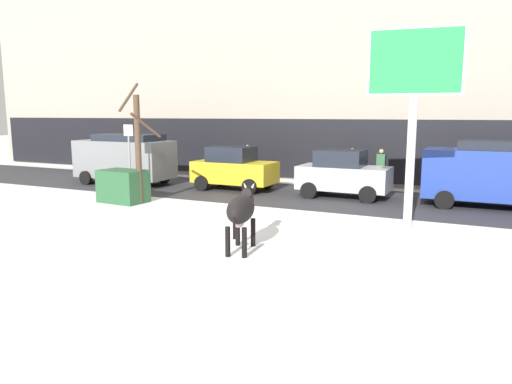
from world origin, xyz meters
TOP-DOWN VIEW (x-y plane):
  - ground_plane at (0.00, 0.00)m, footprint 120.00×120.00m
  - road_strip at (0.00, 8.51)m, footprint 60.00×5.60m
  - building_facade at (0.00, 15.12)m, footprint 44.00×6.10m
  - cow_black at (1.09, 0.51)m, footprint 0.92×1.94m
  - billboard at (4.34, 4.57)m, footprint 2.53×0.51m
  - car_grey_van at (-8.84, 8.03)m, footprint 4.60×2.13m
  - car_yellow_hatchback at (-3.48, 8.72)m, footprint 3.50×1.92m
  - car_silver_hatchback at (1.28, 8.85)m, footprint 3.50×1.92m
  - car_blue_van at (6.60, 8.98)m, footprint 4.60×2.13m
  - pedestrian_near_billboard at (-4.33, 11.73)m, footprint 0.36×0.24m
  - pedestrian_by_cars at (2.16, 11.73)m, footprint 0.36×0.24m
  - pedestrian_far_left at (0.88, 11.73)m, footprint 0.36×0.24m
  - bare_tree_left_lot at (-5.02, 4.32)m, footprint 1.33×1.31m
  - dumpster at (-5.79, 4.32)m, footprint 1.78×1.22m
  - street_sign at (-6.58, 5.68)m, footprint 0.44×0.08m

SIDE VIEW (x-z plane):
  - ground_plane at x=0.00m, z-range 0.00..0.00m
  - road_strip at x=0.00m, z-range 0.00..0.01m
  - dumpster at x=-5.79m, z-range 0.00..1.20m
  - pedestrian_near_billboard at x=-4.33m, z-range 0.01..1.74m
  - pedestrian_by_cars at x=2.16m, z-range 0.01..1.74m
  - pedestrian_far_left at x=0.88m, z-range 0.01..1.74m
  - car_yellow_hatchback at x=-3.48m, z-range 0.00..1.86m
  - car_silver_hatchback at x=1.28m, z-range 0.00..1.86m
  - cow_black at x=1.09m, z-range 0.22..1.76m
  - car_grey_van at x=-8.84m, z-range 0.08..2.40m
  - car_blue_van at x=6.60m, z-range 0.08..2.40m
  - street_sign at x=-6.58m, z-range 0.26..3.08m
  - bare_tree_left_lot at x=-5.02m, z-range -0.06..4.30m
  - billboard at x=4.34m, z-range 1.53..7.09m
  - building_facade at x=0.00m, z-range -0.02..12.98m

